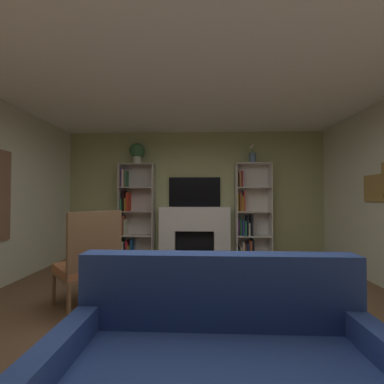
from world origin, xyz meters
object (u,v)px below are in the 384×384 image
(fireplace, at_px, (195,231))
(bookshelf_right, at_px, (249,218))
(couch, at_px, (222,378))
(armchair, at_px, (89,261))
(tv, at_px, (195,192))
(potted_plant, at_px, (137,152))
(coffee_table, at_px, (214,303))
(bookshelf_left, at_px, (133,214))
(vase_with_flowers, at_px, (253,157))

(fireplace, height_order, bookshelf_right, bookshelf_right)
(couch, distance_m, armchair, 2.02)
(tv, relative_size, potted_plant, 2.47)
(fireplace, bearing_deg, coffee_table, -85.28)
(bookshelf_left, relative_size, coffee_table, 2.07)
(bookshelf_left, height_order, vase_with_flowers, vase_with_flowers)
(tv, height_order, armchair, tv)
(couch, relative_size, coffee_table, 1.94)
(potted_plant, xyz_separation_m, armchair, (0.04, -2.22, -1.71))
(fireplace, bearing_deg, tv, 90.00)
(tv, bearing_deg, bookshelf_left, -176.37)
(vase_with_flowers, bearing_deg, couch, -105.02)
(potted_plant, bearing_deg, bookshelf_right, 0.98)
(fireplace, distance_m, vase_with_flowers, 1.98)
(bookshelf_right, distance_m, couch, 3.83)
(bookshelf_left, bearing_deg, armchair, -86.75)
(vase_with_flowers, bearing_deg, armchair, -137.17)
(bookshelf_left, distance_m, armchair, 2.30)
(tv, relative_size, coffee_table, 1.13)
(armchair, bearing_deg, fireplace, 62.23)
(fireplace, height_order, coffee_table, fireplace)
(fireplace, xyz_separation_m, armchair, (-1.18, -2.24, -0.03))
(fireplace, xyz_separation_m, tv, (0.00, 0.10, 0.83))
(armchair, bearing_deg, bookshelf_right, 44.29)
(vase_with_flowers, bearing_deg, tv, 174.37)
(bookshelf_right, height_order, coffee_table, bookshelf_right)
(bookshelf_right, relative_size, armchair, 1.76)
(couch, relative_size, armchair, 1.64)
(tv, xyz_separation_m, armchair, (-1.18, -2.34, -0.86))
(bookshelf_right, relative_size, potted_plant, 4.54)
(potted_plant, height_order, vase_with_flowers, potted_plant)
(fireplace, bearing_deg, bookshelf_left, 179.35)
(tv, bearing_deg, armchair, -116.77)
(tv, xyz_separation_m, bookshelf_right, (1.14, -0.08, -0.54))
(vase_with_flowers, xyz_separation_m, coffee_table, (-0.98, -2.89, -1.77))
(bookshelf_left, bearing_deg, tv, 3.63)
(bookshelf_right, relative_size, coffee_table, 2.07)
(bookshelf_right, bearing_deg, tv, 175.99)
(tv, bearing_deg, potted_plant, -174.37)
(vase_with_flowers, bearing_deg, fireplace, 178.97)
(bookshelf_right, height_order, couch, bookshelf_right)
(bookshelf_right, xyz_separation_m, vase_with_flowers, (0.08, -0.04, 1.27))
(tv, relative_size, bookshelf_left, 0.55)
(tv, distance_m, potted_plant, 1.49)
(fireplace, distance_m, couch, 3.68)
(bookshelf_right, height_order, armchair, bookshelf_right)
(armchair, bearing_deg, tv, 63.23)
(fireplace, relative_size, coffee_table, 1.62)
(potted_plant, xyz_separation_m, couch, (1.46, -3.63, -1.97))
(couch, bearing_deg, bookshelf_left, 112.90)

